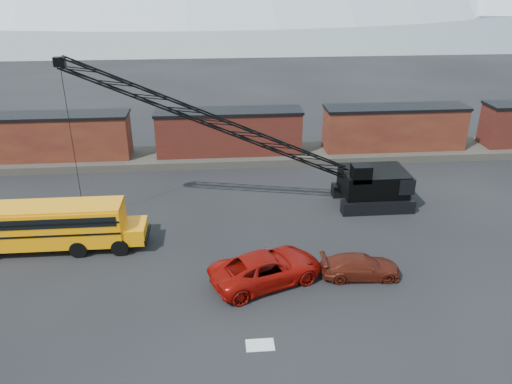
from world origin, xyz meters
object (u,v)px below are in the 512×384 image
red_pickup (267,268)px  crawler_crane (231,128)px  school_bus (50,225)px  maroon_suv (360,266)px

red_pickup → crawler_crane: 11.10m
red_pickup → school_bus: bearing=48.6°
school_bus → crawler_crane: size_ratio=0.47×
red_pickup → maroon_suv: (5.64, 0.07, -0.24)m
red_pickup → crawler_crane: size_ratio=0.27×
red_pickup → crawler_crane: (-1.61, 9.42, 5.66)m
school_bus → maroon_suv: (19.17, -4.85, -1.10)m
red_pickup → maroon_suv: 5.64m
maroon_suv → crawler_crane: bearing=40.8°
crawler_crane → school_bus: bearing=-159.4°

